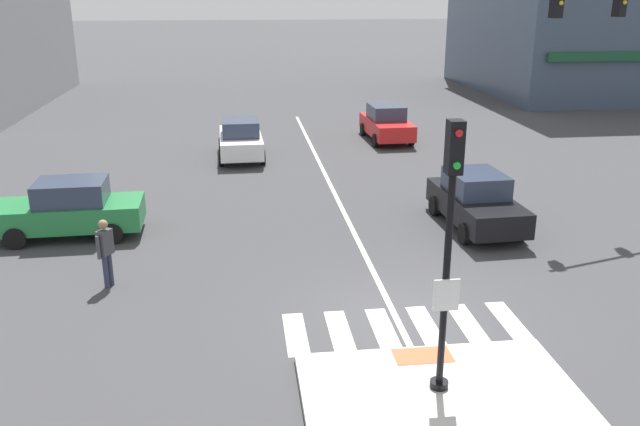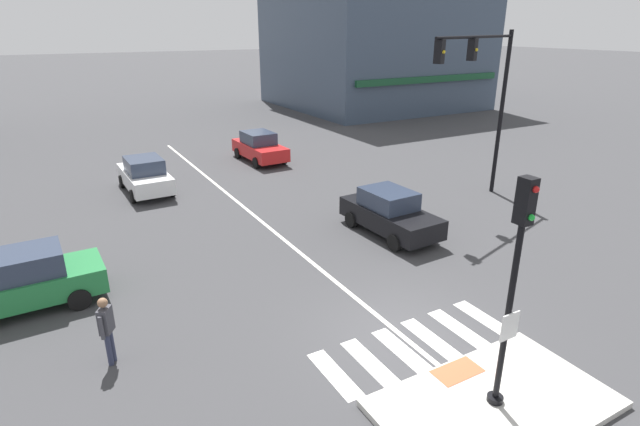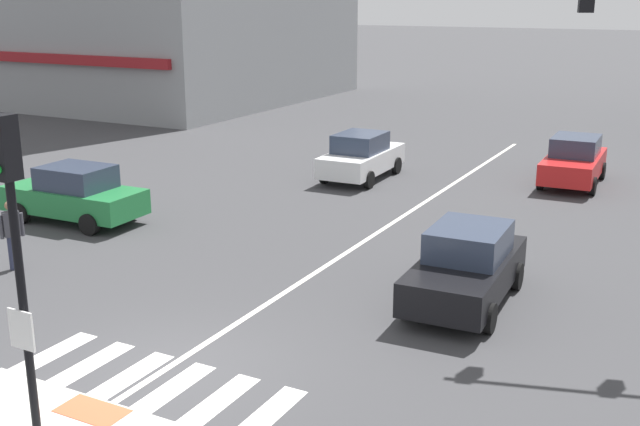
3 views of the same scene
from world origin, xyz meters
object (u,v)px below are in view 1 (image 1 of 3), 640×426
object	(u,v)px
car_black_eastbound_mid	(476,201)
car_red_eastbound_distant	(386,123)
signal_pole	(449,235)
car_green_cross_left	(69,209)
car_white_westbound_distant	(241,139)
pedestrian_at_curb_left	(105,248)

from	to	relation	value
car_black_eastbound_mid	car_red_eastbound_distant	bearing A→B (deg)	90.12
signal_pole	car_green_cross_left	xyz separation A→B (m)	(-8.14, 8.93, -2.15)
car_white_westbound_distant	car_red_eastbound_distant	bearing A→B (deg)	21.42
car_white_westbound_distant	signal_pole	bearing A→B (deg)	-79.65
car_green_cross_left	car_white_westbound_distant	xyz separation A→B (m)	(4.91, 8.75, 0.00)
car_white_westbound_distant	car_black_eastbound_mid	distance (m)	11.60
car_green_cross_left	car_white_westbound_distant	distance (m)	10.03
signal_pole	car_white_westbound_distant	size ratio (longest dim) A/B	1.13
car_green_cross_left	pedestrian_at_curb_left	distance (m)	4.00
signal_pole	pedestrian_at_curb_left	xyz separation A→B (m)	(-6.48, 5.30, -1.98)
car_green_cross_left	car_black_eastbound_mid	world-z (taller)	same
car_black_eastbound_mid	pedestrian_at_curb_left	world-z (taller)	pedestrian_at_curb_left
car_white_westbound_distant	car_black_eastbound_mid	bearing A→B (deg)	-54.13
signal_pole	car_green_cross_left	size ratio (longest dim) A/B	1.13
signal_pole	car_black_eastbound_mid	bearing A→B (deg)	66.72
car_black_eastbound_mid	signal_pole	bearing A→B (deg)	-113.28
car_black_eastbound_mid	car_red_eastbound_distant	size ratio (longest dim) A/B	1.00
signal_pole	pedestrian_at_curb_left	size ratio (longest dim) A/B	2.80
car_white_westbound_distant	car_black_eastbound_mid	xyz separation A→B (m)	(6.80, -9.40, 0.00)
car_white_westbound_distant	pedestrian_at_curb_left	xyz separation A→B (m)	(-3.25, -12.39, 0.17)
car_black_eastbound_mid	car_red_eastbound_distant	world-z (taller)	same
car_green_cross_left	pedestrian_at_curb_left	xyz separation A→B (m)	(1.66, -3.63, 0.17)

